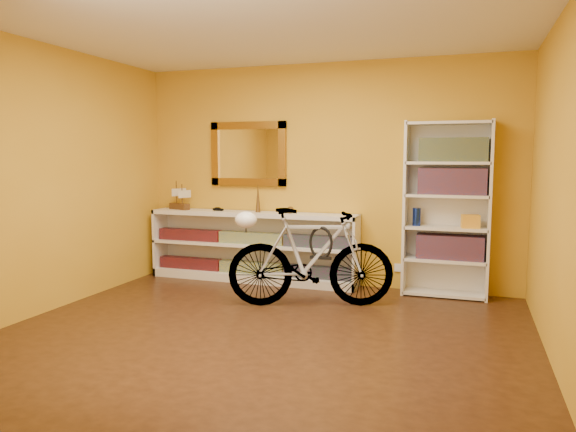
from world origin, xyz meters
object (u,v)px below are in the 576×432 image
(bookcase, at_px, (446,210))
(helmet, at_px, (246,220))
(console_unit, at_px, (252,247))
(bicycle, at_px, (311,257))

(bookcase, height_order, helmet, bookcase)
(console_unit, height_order, bicycle, bicycle)
(console_unit, xyz_separation_m, bookcase, (2.25, 0.03, 0.52))
(console_unit, height_order, bookcase, bookcase)
(bicycle, bearing_deg, helmet, 90.00)
(console_unit, xyz_separation_m, bicycle, (0.99, -0.82, 0.08))
(helmet, bearing_deg, bookcase, 29.31)
(console_unit, distance_m, bicycle, 1.29)
(console_unit, height_order, helmet, helmet)
(bookcase, xyz_separation_m, bicycle, (-1.27, -0.85, -0.45))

